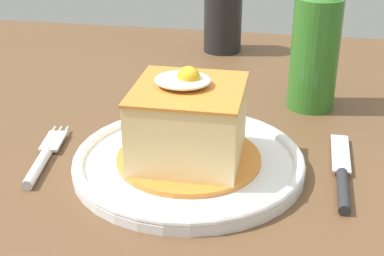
% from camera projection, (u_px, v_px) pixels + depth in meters
% --- Properties ---
extents(dining_table, '(1.33, 1.03, 0.76)m').
position_uv_depth(dining_table, '(134.00, 217.00, 0.71)').
color(dining_table, brown).
rests_on(dining_table, ground_plane).
extents(main_plate, '(0.25, 0.25, 0.02)m').
position_uv_depth(main_plate, '(189.00, 161.00, 0.62)').
color(main_plate, white).
rests_on(main_plate, dining_table).
extents(sandwich_meal, '(0.16, 0.16, 0.11)m').
position_uv_depth(sandwich_meal, '(188.00, 125.00, 0.60)').
color(sandwich_meal, orange).
rests_on(sandwich_meal, main_plate).
extents(fork, '(0.03, 0.14, 0.01)m').
position_uv_depth(fork, '(43.00, 159.00, 0.63)').
color(fork, silver).
rests_on(fork, dining_table).
extents(knife, '(0.02, 0.17, 0.01)m').
position_uv_depth(knife, '(342.00, 179.00, 0.59)').
color(knife, '#262628').
rests_on(knife, dining_table).
extents(soda_can, '(0.07, 0.07, 0.12)m').
position_uv_depth(soda_can, '(223.00, 16.00, 0.98)').
color(soda_can, black).
rests_on(soda_can, dining_table).
extents(beer_bottle_green, '(0.06, 0.06, 0.27)m').
position_uv_depth(beer_bottle_green, '(316.00, 36.00, 0.74)').
color(beer_bottle_green, '#2D6B23').
rests_on(beer_bottle_green, dining_table).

